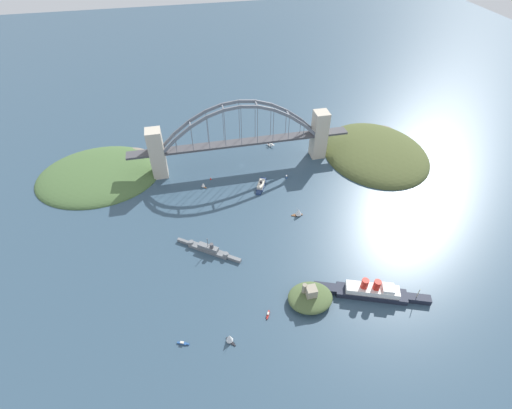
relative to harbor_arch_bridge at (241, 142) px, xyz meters
name	(u,v)px	position (x,y,z in m)	size (l,w,h in m)	color
ground_plane	(242,165)	(0.00, 0.00, -30.75)	(1400.00, 1400.00, 0.00)	#334C60
harbor_arch_bridge	(241,142)	(0.00, 0.00, 0.00)	(246.66, 16.55, 78.00)	beige
headland_west_shore	(375,153)	(-162.38, 10.66, -30.75)	(121.22, 137.67, 30.60)	#4C562D
headland_east_shore	(101,174)	(157.96, -15.18, -30.75)	(134.93, 114.00, 18.47)	#476638
ocean_liner	(371,291)	(-68.93, 197.07, -25.68)	(89.07, 38.83, 18.63)	#1E2333
naval_cruiser	(209,249)	(52.57, 123.58, -27.89)	(53.75, 39.84, 16.99)	slate
harbor_ferry_steamer	(261,185)	(-13.25, 43.94, -28.54)	(16.84, 28.11, 7.38)	navy
fort_island_mid_harbor	(310,297)	(-19.43, 191.99, -25.55)	(35.75, 30.07, 18.15)	#4C6038
seaplane_taxiing_near_bridge	(270,144)	(-42.17, -31.32, -28.71)	(8.59, 11.23, 4.85)	#B7B7B2
small_boat_0	(299,212)	(-39.51, 95.27, -26.31)	(11.01, 6.42, 9.63)	brown
small_boat_1	(230,338)	(48.03, 212.01, -26.58)	(7.34, 8.73, 8.92)	black
small_boat_2	(268,315)	(15.88, 197.30, -29.93)	(4.19, 7.38, 2.27)	#B2231E
small_boat_3	(203,185)	(47.65, 31.91, -27.80)	(5.74, 5.64, 6.18)	brown
small_boat_4	(183,343)	(81.61, 206.98, -29.94)	(8.78, 4.31, 2.26)	#234C8C
small_boat_5	(286,176)	(-44.66, 33.23, -29.96)	(2.49, 7.18, 2.12)	#234C8C
channel_marker_buoy	(211,179)	(38.37, 19.90, -29.63)	(2.20, 2.20, 2.75)	red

